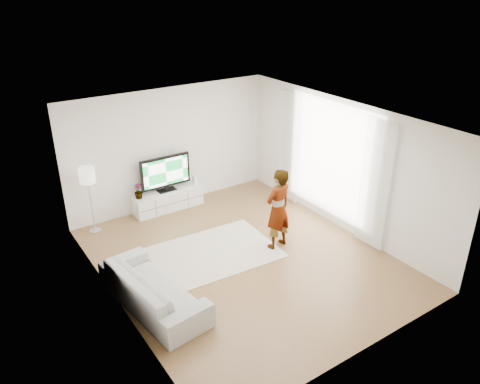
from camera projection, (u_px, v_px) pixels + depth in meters
floor at (243, 259)px, 9.13m from camera, size 6.00×6.00×0.00m
ceiling at (244, 120)px, 7.94m from camera, size 6.00×6.00×0.00m
wall_left at (111, 233)px, 7.27m from camera, size 0.02×6.00×2.80m
wall_right at (342, 166)px, 9.80m from camera, size 0.02×6.00×2.80m
wall_back at (170, 148)px, 10.78m from camera, size 5.00×0.02×2.80m
wall_front at (369, 274)px, 6.28m from camera, size 5.00×0.02×2.80m
window at (331, 159)px, 9.99m from camera, size 0.01×2.60×2.50m
curtain_near at (375, 185)px, 9.02m from camera, size 0.04×0.70×2.60m
curtain_far at (289, 147)px, 10.97m from camera, size 0.04×0.70×2.60m
media_console at (168, 200)px, 10.98m from camera, size 1.65×0.47×0.46m
television at (165, 172)px, 10.70m from camera, size 1.21×0.24×0.84m
game_console at (194, 180)px, 11.20m from camera, size 0.05×0.15×0.20m
potted_plant at (138, 191)px, 10.45m from camera, size 0.21×0.21×0.34m
rug at (214, 252)px, 9.33m from camera, size 2.52×1.88×0.01m
player at (278, 209)px, 9.20m from camera, size 0.66×0.49×1.68m
sofa at (153, 288)px, 7.74m from camera, size 1.15×2.33×0.66m
floor_lamp at (87, 178)px, 9.59m from camera, size 0.33×0.33×1.47m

